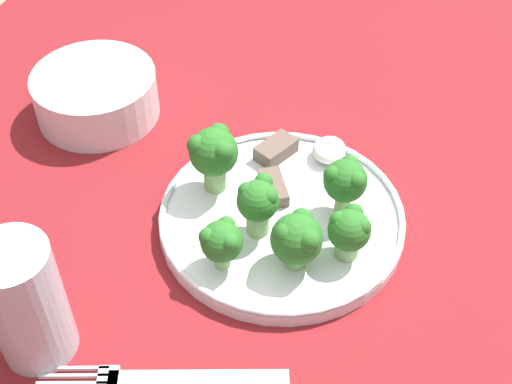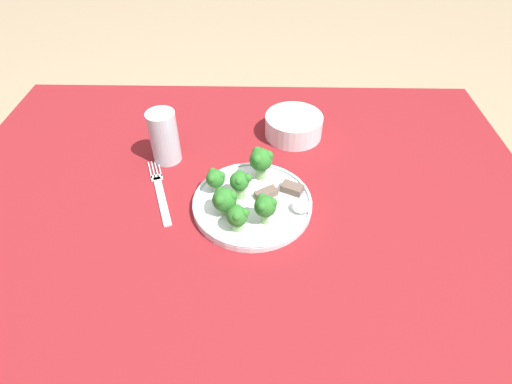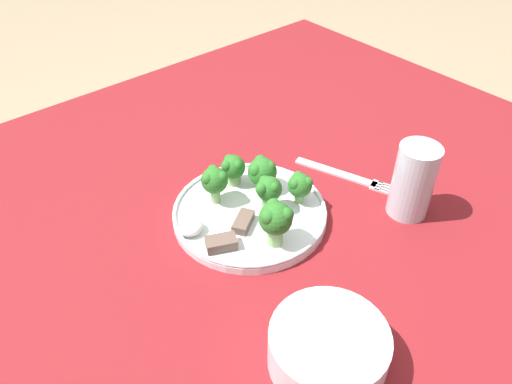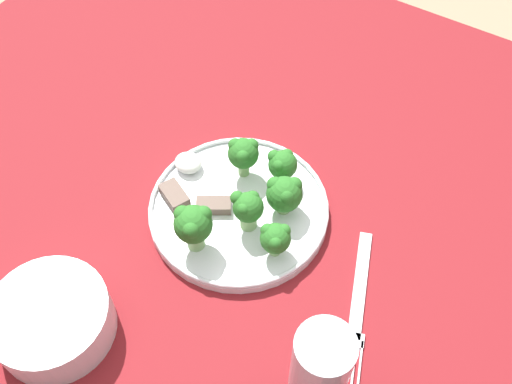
% 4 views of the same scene
% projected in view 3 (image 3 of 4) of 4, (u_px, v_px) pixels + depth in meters
% --- Properties ---
extents(table, '(1.21, 0.99, 0.72)m').
position_uv_depth(table, '(254.00, 245.00, 0.84)').
color(table, maroon).
rests_on(table, ground_plane).
extents(dinner_plate, '(0.23, 0.23, 0.02)m').
position_uv_depth(dinner_plate, '(250.00, 213.00, 0.75)').
color(dinner_plate, white).
rests_on(dinner_plate, table).
extents(fork, '(0.08, 0.19, 0.00)m').
position_uv_depth(fork, '(350.00, 177.00, 0.83)').
color(fork, silver).
rests_on(fork, table).
extents(cream_bowl, '(0.13, 0.13, 0.05)m').
position_uv_depth(cream_bowl, '(328.00, 349.00, 0.55)').
color(cream_bowl, silver).
rests_on(cream_bowl, table).
extents(drinking_glass, '(0.06, 0.06, 0.12)m').
position_uv_depth(drinking_glass, '(412.00, 184.00, 0.73)').
color(drinking_glass, '#B2C1CC').
rests_on(drinking_glass, table).
extents(broccoli_floret_near_rim_left, '(0.04, 0.04, 0.05)m').
position_uv_depth(broccoli_floret_near_rim_left, '(233.00, 168.00, 0.78)').
color(broccoli_floret_near_rim_left, '#7FA866').
rests_on(broccoli_floret_near_rim_left, dinner_plate).
extents(broccoli_floret_center_left, '(0.05, 0.05, 0.06)m').
position_uv_depth(broccoli_floret_center_left, '(262.00, 171.00, 0.77)').
color(broccoli_floret_center_left, '#7FA866').
rests_on(broccoli_floret_center_left, dinner_plate).
extents(broccoli_floret_back_left, '(0.04, 0.04, 0.06)m').
position_uv_depth(broccoli_floret_back_left, '(214.00, 180.00, 0.74)').
color(broccoli_floret_back_left, '#7FA866').
rests_on(broccoli_floret_back_left, dinner_plate).
extents(broccoli_floret_front_left, '(0.04, 0.04, 0.05)m').
position_uv_depth(broccoli_floret_front_left, '(300.00, 185.00, 0.74)').
color(broccoli_floret_front_left, '#7FA866').
rests_on(broccoli_floret_front_left, dinner_plate).
extents(broccoli_floret_center_back, '(0.04, 0.04, 0.06)m').
position_uv_depth(broccoli_floret_center_back, '(267.00, 191.00, 0.72)').
color(broccoli_floret_center_back, '#7FA866').
rests_on(broccoli_floret_center_back, dinner_plate).
extents(broccoli_floret_mid_cluster, '(0.05, 0.05, 0.07)m').
position_uv_depth(broccoli_floret_mid_cluster, '(276.00, 219.00, 0.67)').
color(broccoli_floret_mid_cluster, '#7FA866').
rests_on(broccoli_floret_mid_cluster, dinner_plate).
extents(meat_slice_front_slice, '(0.05, 0.04, 0.01)m').
position_uv_depth(meat_slice_front_slice, '(243.00, 222.00, 0.72)').
color(meat_slice_front_slice, brown).
rests_on(meat_slice_front_slice, dinner_plate).
extents(meat_slice_middle_slice, '(0.05, 0.04, 0.02)m').
position_uv_depth(meat_slice_middle_slice, '(221.00, 243.00, 0.68)').
color(meat_slice_middle_slice, brown).
rests_on(meat_slice_middle_slice, dinner_plate).
extents(sauce_dollop, '(0.04, 0.03, 0.02)m').
position_uv_depth(sauce_dollop, '(190.00, 226.00, 0.71)').
color(sauce_dollop, white).
rests_on(sauce_dollop, dinner_plate).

